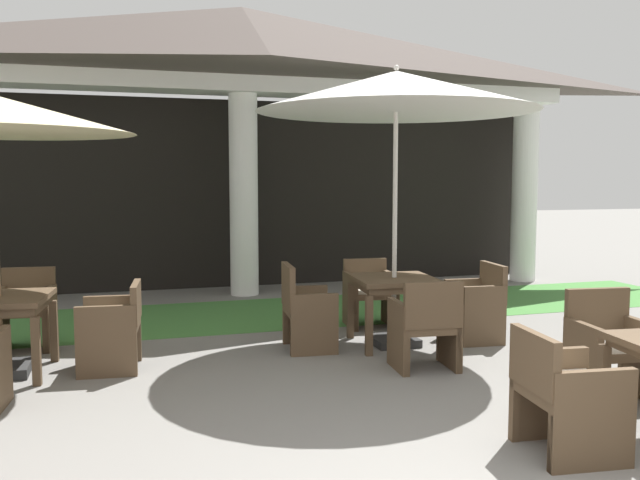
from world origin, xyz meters
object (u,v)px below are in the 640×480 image
at_px(patio_chair_far_back_east, 113,327).
at_px(patio_table_mid_left, 394,287).
at_px(patio_chair_mid_left_west, 306,310).
at_px(patio_chair_mid_left_south, 426,327).
at_px(patio_chair_near_foreground_west, 565,395).
at_px(patio_chair_far_back_north, 26,311).
at_px(patio_chair_near_foreground_north, 609,349).
at_px(patio_chair_mid_left_east, 477,304).
at_px(patio_chair_mid_left_north, 370,294).
at_px(patio_umbrella_mid_left, 396,93).

bearing_deg(patio_chair_far_back_east, patio_table_mid_left, -82.13).
height_order(patio_chair_mid_left_west, patio_chair_mid_left_south, patio_chair_mid_left_west).
height_order(patio_chair_near_foreground_west, patio_chair_mid_left_south, patio_chair_mid_left_south).
relative_size(patio_chair_far_back_east, patio_chair_far_back_north, 0.97).
height_order(patio_chair_near_foreground_west, patio_chair_mid_left_west, patio_chair_mid_left_west).
relative_size(patio_chair_near_foreground_north, patio_chair_mid_left_east, 1.03).
xyz_separation_m(patio_chair_mid_left_south, patio_chair_far_back_east, (-2.84, 0.85, 0.00)).
distance_m(patio_chair_near_foreground_north, patio_chair_mid_left_north, 3.25).
bearing_deg(patio_table_mid_left, patio_chair_near_foreground_north, -65.00).
relative_size(patio_table_mid_left, patio_chair_mid_left_west, 1.01).
distance_m(patio_chair_mid_left_east, patio_chair_mid_left_north, 1.37).
bearing_deg(patio_chair_near_foreground_west, patio_table_mid_left, -175.01).
bearing_deg(patio_chair_mid_left_east, patio_chair_near_foreground_west, 165.67).
bearing_deg(patio_chair_far_back_east, patio_chair_mid_left_east, -83.96).
distance_m(patio_chair_mid_left_west, patio_chair_far_back_east, 1.96).
xyz_separation_m(patio_umbrella_mid_left, patio_chair_mid_left_south, (-0.09, -0.97, -2.30)).
distance_m(patio_chair_far_back_east, patio_chair_far_back_north, 1.42).
bearing_deg(patio_chair_mid_left_west, patio_chair_mid_left_south, 45.09).
xyz_separation_m(patio_table_mid_left, patio_chair_mid_left_north, (0.09, 0.96, -0.24)).
height_order(patio_chair_mid_left_south, patio_chair_far_back_east, patio_chair_mid_left_south).
xyz_separation_m(patio_chair_near_foreground_west, patio_chair_far_back_east, (-2.86, 2.90, 0.01)).
bearing_deg(patio_table_mid_left, patio_chair_near_foreground_west, -91.25).
bearing_deg(patio_chair_far_back_north, patio_chair_mid_left_north, -174.64).
xyz_separation_m(patio_chair_mid_left_north, patio_chair_far_back_east, (-3.01, -1.08, 0.01)).
relative_size(patio_chair_mid_left_east, patio_chair_far_back_east, 1.05).
relative_size(patio_chair_near_foreground_west, patio_umbrella_mid_left, 0.27).
bearing_deg(patio_umbrella_mid_left, patio_chair_far_back_north, 165.61).
xyz_separation_m(patio_table_mid_left, patio_umbrella_mid_left, (0.00, 0.00, 2.07)).
distance_m(patio_table_mid_left, patio_chair_mid_left_south, 1.00).
height_order(patio_chair_mid_left_east, patio_chair_far_back_north, patio_chair_mid_left_east).
height_order(patio_table_mid_left, patio_umbrella_mid_left, patio_umbrella_mid_left).
xyz_separation_m(patio_chair_mid_left_east, patio_chair_far_back_north, (-4.79, 1.07, -0.00)).
bearing_deg(patio_chair_mid_left_west, patio_chair_mid_left_east, 90.00).
relative_size(patio_chair_near_foreground_north, patio_chair_near_foreground_west, 1.08).
relative_size(patio_umbrella_mid_left, patio_chair_mid_left_east, 3.47).
xyz_separation_m(patio_chair_near_foreground_north, patio_chair_far_back_east, (-3.93, 2.04, -0.00)).
relative_size(patio_umbrella_mid_left, patio_chair_far_back_east, 3.64).
bearing_deg(patio_chair_near_foreground_north, patio_umbrella_mid_left, -58.77).
height_order(patio_umbrella_mid_left, patio_chair_mid_left_east, patio_umbrella_mid_left).
xyz_separation_m(patio_chair_mid_left_east, patio_chair_mid_left_south, (-1.05, -0.88, -0.00)).
distance_m(patio_chair_mid_left_east, patio_chair_far_back_north, 4.91).
distance_m(patio_chair_mid_left_north, patio_chair_far_back_north, 3.91).
relative_size(patio_chair_near_foreground_north, patio_chair_mid_left_south, 1.02).
xyz_separation_m(patio_umbrella_mid_left, patio_chair_far_back_east, (-2.92, -0.12, -2.30)).
distance_m(patio_umbrella_mid_left, patio_chair_mid_left_north, 2.51).
distance_m(patio_chair_near_foreground_west, patio_chair_mid_left_east, 3.11).
distance_m(patio_umbrella_mid_left, patio_chair_mid_left_west, 2.49).
relative_size(patio_chair_mid_left_north, patio_chair_mid_left_west, 0.88).
bearing_deg(patio_chair_far_back_north, patio_chair_far_back_east, 134.97).
bearing_deg(patio_chair_mid_left_north, patio_chair_mid_left_west, 44.78).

